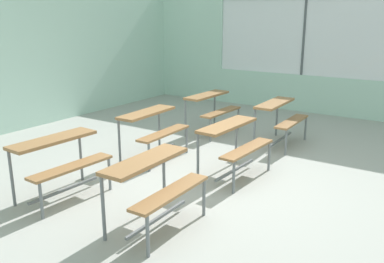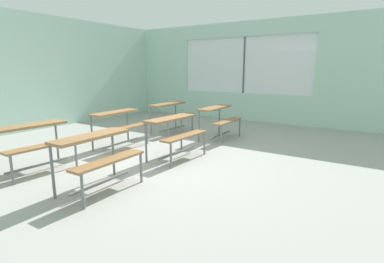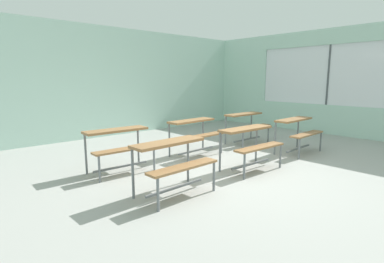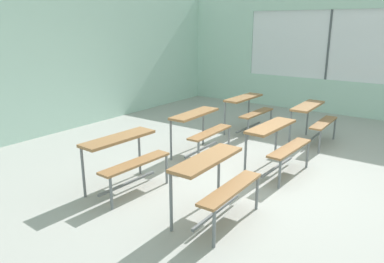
{
  "view_description": "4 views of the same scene",
  "coord_description": "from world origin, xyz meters",
  "px_view_note": "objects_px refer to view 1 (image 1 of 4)",
  "views": [
    {
      "loc": [
        -4.42,
        -2.73,
        2.17
      ],
      "look_at": [
        0.42,
        0.49,
        0.55
      ],
      "focal_mm": 39.02,
      "sensor_mm": 36.0,
      "label": 1
    },
    {
      "loc": [
        -3.8,
        -3.3,
        1.6
      ],
      "look_at": [
        0.87,
        -0.27,
        0.43
      ],
      "focal_mm": 28.0,
      "sensor_mm": 36.0,
      "label": 2
    },
    {
      "loc": [
        -3.8,
        -3.3,
        1.6
      ],
      "look_at": [
        -0.35,
        0.47,
        0.7
      ],
      "focal_mm": 28.0,
      "sensor_mm": 36.0,
      "label": 3
    },
    {
      "loc": [
        -4.58,
        -2.24,
        2.2
      ],
      "look_at": [
        0.27,
        1.28,
        0.45
      ],
      "focal_mm": 34.35,
      "sensor_mm": 36.0,
      "label": 4
    }
  ],
  "objects_px": {
    "desk_bench_r0c0": "(154,177)",
    "desk_bench_r1c0": "(60,154)",
    "desk_bench_r0c2": "(280,113)",
    "desk_bench_r1c2": "(212,104)",
    "desk_bench_r1c1": "(153,123)",
    "desk_bench_r0c1": "(234,138)"
  },
  "relations": [
    {
      "from": "desk_bench_r0c0",
      "to": "desk_bench_r1c0",
      "type": "relative_size",
      "value": 0.98
    },
    {
      "from": "desk_bench_r0c2",
      "to": "desk_bench_r1c0",
      "type": "relative_size",
      "value": 0.99
    },
    {
      "from": "desk_bench_r0c0",
      "to": "desk_bench_r1c0",
      "type": "height_order",
      "value": "same"
    },
    {
      "from": "desk_bench_r0c0",
      "to": "desk_bench_r1c2",
      "type": "height_order",
      "value": "same"
    },
    {
      "from": "desk_bench_r0c0",
      "to": "desk_bench_r1c1",
      "type": "xyz_separation_m",
      "value": [
        1.72,
        1.41,
        0.0
      ]
    },
    {
      "from": "desk_bench_r0c0",
      "to": "desk_bench_r0c1",
      "type": "xyz_separation_m",
      "value": [
        1.74,
        -0.0,
        0.0
      ]
    },
    {
      "from": "desk_bench_r0c2",
      "to": "desk_bench_r1c2",
      "type": "relative_size",
      "value": 1.0
    },
    {
      "from": "desk_bench_r1c1",
      "to": "desk_bench_r1c2",
      "type": "xyz_separation_m",
      "value": [
        1.76,
        -0.0,
        0.0
      ]
    },
    {
      "from": "desk_bench_r1c2",
      "to": "desk_bench_r0c1",
      "type": "bearing_deg",
      "value": -139.58
    },
    {
      "from": "desk_bench_r0c2",
      "to": "desk_bench_r1c2",
      "type": "bearing_deg",
      "value": 89.26
    },
    {
      "from": "desk_bench_r1c0",
      "to": "desk_bench_r1c1",
      "type": "xyz_separation_m",
      "value": [
        1.76,
        -0.01,
        0.0
      ]
    },
    {
      "from": "desk_bench_r0c2",
      "to": "desk_bench_r1c0",
      "type": "xyz_separation_m",
      "value": [
        -3.54,
        1.38,
        0.0
      ]
    },
    {
      "from": "desk_bench_r1c0",
      "to": "desk_bench_r0c1",
      "type": "bearing_deg",
      "value": -35.9
    },
    {
      "from": "desk_bench_r0c0",
      "to": "desk_bench_r0c2",
      "type": "distance_m",
      "value": 3.5
    },
    {
      "from": "desk_bench_r0c1",
      "to": "desk_bench_r1c2",
      "type": "height_order",
      "value": "same"
    },
    {
      "from": "desk_bench_r0c1",
      "to": "desk_bench_r1c1",
      "type": "distance_m",
      "value": 1.41
    },
    {
      "from": "desk_bench_r0c1",
      "to": "desk_bench_r0c2",
      "type": "bearing_deg",
      "value": 3.83
    },
    {
      "from": "desk_bench_r0c0",
      "to": "desk_bench_r1c0",
      "type": "xyz_separation_m",
      "value": [
        -0.04,
        1.42,
        0.0
      ]
    },
    {
      "from": "desk_bench_r1c0",
      "to": "desk_bench_r1c2",
      "type": "relative_size",
      "value": 1.01
    },
    {
      "from": "desk_bench_r0c1",
      "to": "desk_bench_r1c0",
      "type": "height_order",
      "value": "same"
    },
    {
      "from": "desk_bench_r0c1",
      "to": "desk_bench_r1c0",
      "type": "relative_size",
      "value": 1.0
    },
    {
      "from": "desk_bench_r0c1",
      "to": "desk_bench_r1c2",
      "type": "distance_m",
      "value": 2.25
    }
  ]
}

